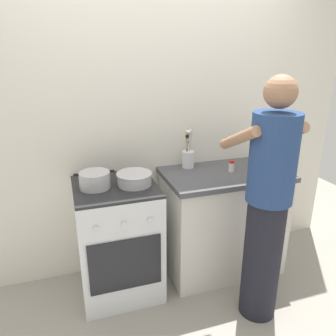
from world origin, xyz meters
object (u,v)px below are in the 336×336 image
pot (95,180)px  oil_bottle (255,159)px  utensil_crock (188,156)px  spice_bottle (231,166)px  mixing_bowl (134,178)px  person (267,206)px  stove_range (118,239)px

pot → oil_bottle: oil_bottle is taller
utensil_crock → spice_bottle: size_ratio=3.50×
spice_bottle → mixing_bowl: bearing=-178.1°
utensil_crock → person: 0.83m
mixing_bowl → spice_bottle: 0.81m
spice_bottle → person: size_ratio=0.05×
utensil_crock → person: (0.26, -0.78, -0.14)m
stove_range → utensil_crock: (0.65, 0.21, 0.55)m
spice_bottle → oil_bottle: oil_bottle is taller
utensil_crock → person: person is taller
spice_bottle → oil_bottle: 0.20m
pot → oil_bottle: 1.28m
stove_range → utensil_crock: size_ratio=2.75×
person → spice_bottle: bearing=86.6°
oil_bottle → utensil_crock: bearing=154.0°
mixing_bowl → oil_bottle: bearing=0.2°
oil_bottle → person: bearing=-112.9°
stove_range → person: 1.15m
pot → mixing_bowl: pot is taller
utensil_crock → oil_bottle: (0.49, -0.24, -0.00)m
pot → mixing_bowl: size_ratio=1.08×
person → utensil_crock: bearing=108.5°
pot → mixing_bowl: (0.28, -0.03, -0.01)m
pot → utensil_crock: 0.82m
stove_range → person: size_ratio=0.53×
utensil_crock → oil_bottle: utensil_crock is taller
pot → utensil_crock: (0.79, 0.21, 0.04)m
spice_bottle → oil_bottle: (0.19, -0.02, 0.05)m
utensil_crock → spice_bottle: (0.29, -0.21, -0.05)m
oil_bottle → stove_range: bearing=178.6°
mixing_bowl → oil_bottle: 1.00m
utensil_crock → spice_bottle: 0.37m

